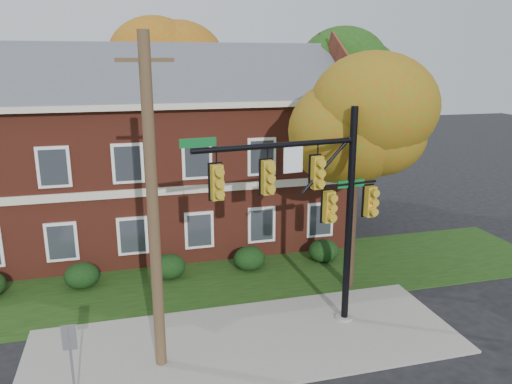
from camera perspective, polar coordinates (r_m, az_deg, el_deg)
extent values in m
plane|color=black|center=(16.27, -0.07, -18.62)|extent=(120.00, 120.00, 0.00)
cube|color=gray|center=(17.07, -0.97, -16.71)|extent=(14.00, 5.00, 0.08)
cube|color=#193811|center=(21.40, -4.25, -9.92)|extent=(30.00, 6.00, 0.04)
cube|color=maroon|center=(25.75, -11.29, 2.31)|extent=(18.00, 8.00, 7.00)
cube|color=beige|center=(25.23, -11.71, 10.36)|extent=(18.80, 8.80, 0.24)
cube|color=beige|center=(21.84, -10.56, 0.09)|extent=(18.00, 0.12, 0.35)
ellipsoid|color=black|center=(21.64, -19.28, -9.00)|extent=(1.40, 1.26, 1.05)
ellipsoid|color=black|center=(21.60, -9.90, -8.40)|extent=(1.40, 1.26, 1.05)
ellipsoid|color=black|center=(22.11, -0.76, -7.60)|extent=(1.40, 1.26, 1.05)
ellipsoid|color=black|center=(23.15, 7.72, -6.68)|extent=(1.40, 1.26, 1.05)
cylinder|color=black|center=(20.05, 10.90, -3.11)|extent=(0.36, 0.36, 5.76)
ellipsoid|color=#A8490E|center=(19.26, 11.42, 7.13)|extent=(4.25, 4.25, 3.60)
ellipsoid|color=#A8490E|center=(19.15, 13.71, 8.77)|extent=(3.50, 3.50, 3.00)
cylinder|color=black|center=(29.45, 10.47, 3.96)|extent=(0.36, 0.36, 7.04)
ellipsoid|color=#173F11|center=(28.96, 10.88, 12.54)|extent=(5.95, 5.95, 5.04)
ellipsoid|color=#173F11|center=(28.86, 13.02, 13.61)|extent=(4.90, 4.90, 4.20)
cylinder|color=black|center=(33.60, -10.56, 5.85)|extent=(0.36, 0.36, 7.68)
ellipsoid|color=#C73E11|center=(33.21, -10.96, 14.05)|extent=(6.46, 6.46, 5.47)
ellipsoid|color=#C73E11|center=(32.72, -9.22, 15.17)|extent=(5.32, 5.32, 4.56)
cylinder|color=gray|center=(18.54, 10.04, -14.04)|extent=(0.60, 0.60, 0.17)
cylinder|color=black|center=(17.08, 10.60, -3.11)|extent=(0.27, 0.27, 7.56)
cylinder|color=black|center=(15.13, 2.47, 5.35)|extent=(5.37, 0.92, 0.17)
cylinder|color=black|center=(16.74, 10.80, 0.93)|extent=(1.94, 0.36, 0.09)
cube|color=#AC8B1B|center=(14.62, -4.48, 1.09)|extent=(0.52, 0.39, 1.25)
cube|color=#AC8B1B|center=(15.19, 1.32, 1.66)|extent=(0.52, 0.39, 1.25)
cube|color=#AC8B1B|center=(15.96, 7.00, 2.20)|extent=(0.52, 0.39, 1.25)
cube|color=silver|center=(15.45, 4.26, 3.70)|extent=(0.65, 0.13, 0.81)
cube|color=#0B5B23|center=(14.22, -6.66, 5.62)|extent=(1.08, 0.19, 0.26)
cube|color=#AC8B1B|center=(16.50, 8.33, -1.69)|extent=(0.52, 0.39, 1.25)
cube|color=#AC8B1B|center=(17.37, 12.92, -1.07)|extent=(0.52, 0.39, 1.25)
cube|color=#0B5B23|center=(16.74, 10.80, 0.93)|extent=(1.02, 0.19, 0.25)
cylinder|color=brown|center=(14.21, -11.68, -2.27)|extent=(0.33, 0.33, 9.74)
cube|color=brown|center=(13.60, -12.61, 14.52)|extent=(1.52, 0.13, 0.11)
cylinder|color=slate|center=(14.52, -20.26, -18.39)|extent=(0.07, 0.07, 2.47)
cube|color=slate|center=(14.07, -20.59, -15.31)|extent=(0.36, 0.06, 0.70)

